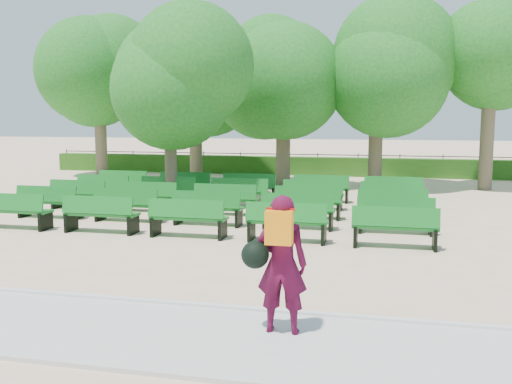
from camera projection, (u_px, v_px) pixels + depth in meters
ground at (214, 227)px, 14.97m from camera, size 120.00×120.00×0.00m
paving at (54, 326)px, 7.82m from camera, size 30.00×2.20×0.06m
curb at (96, 298)px, 8.93m from camera, size 30.00×0.12×0.10m
hedge at (297, 166)px, 28.44m from camera, size 26.00×0.70×0.90m
fence at (298, 174)px, 28.89m from camera, size 26.00×0.10×1.02m
tree_line at (282, 184)px, 24.64m from camera, size 21.80×6.80×7.04m
bench_array at (227, 212)px, 16.81m from camera, size 1.91×0.72×1.18m
tree_among at (169, 82)px, 18.19m from camera, size 4.48×4.48×6.00m
person at (280, 262)px, 7.39m from camera, size 0.86×0.52×1.83m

